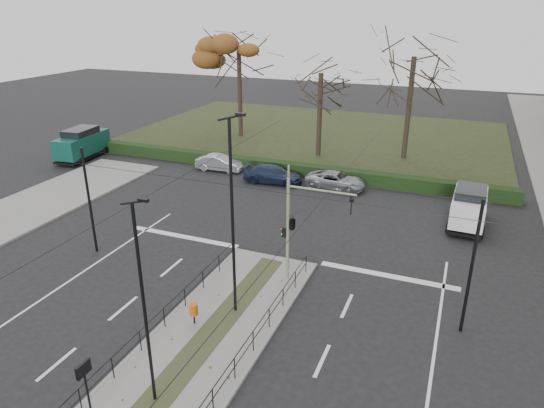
{
  "coord_description": "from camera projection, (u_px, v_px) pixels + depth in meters",
  "views": [
    {
      "loc": [
        8.53,
        -16.7,
        12.74
      ],
      "look_at": [
        -1.16,
        7.33,
        2.13
      ],
      "focal_mm": 32.0,
      "sensor_mm": 36.0,
      "label": 1
    }
  ],
  "objects": [
    {
      "name": "streetlamp_median_near",
      "position": [
        144.0,
        306.0,
        15.29
      ],
      "size": [
        0.63,
        0.13,
        7.53
      ],
      "color": "black",
      "rests_on": "median_island"
    },
    {
      "name": "streetlamp_median_far",
      "position": [
        233.0,
        218.0,
        19.93
      ],
      "size": [
        0.74,
        0.15,
        8.89
      ],
      "color": "black",
      "rests_on": "median_island"
    },
    {
      "name": "median_railing",
      "position": [
        207.0,
        321.0,
        19.51
      ],
      "size": [
        4.14,
        13.24,
        0.92
      ],
      "color": "black",
      "rests_on": "median_island"
    },
    {
      "name": "rust_tree",
      "position": [
        239.0,
        50.0,
        47.69
      ],
      "size": [
        8.89,
        8.89,
        11.31
      ],
      "color": "black",
      "rests_on": "park"
    },
    {
      "name": "bare_tree_near",
      "position": [
        321.0,
        80.0,
        41.76
      ],
      "size": [
        6.05,
        6.05,
        9.69
      ],
      "color": "black",
      "rests_on": "park"
    },
    {
      "name": "ground",
      "position": [
        236.0,
        307.0,
        22.11
      ],
      "size": [
        140.0,
        140.0,
        0.0
      ],
      "primitive_type": "plane",
      "color": "black",
      "rests_on": "ground"
    },
    {
      "name": "green_van",
      "position": [
        82.0,
        143.0,
        43.1
      ],
      "size": [
        2.68,
        5.81,
        2.76
      ],
      "color": "#0E3D35",
      "rests_on": "ground"
    },
    {
      "name": "parked_car_third",
      "position": [
        273.0,
        174.0,
        37.45
      ],
      "size": [
        4.73,
        2.25,
        1.33
      ],
      "primitive_type": "imported",
      "rotation": [
        0.0,
        0.0,
        1.66
      ],
      "color": "#1B263F",
      "rests_on": "ground"
    },
    {
      "name": "white_van",
      "position": [
        469.0,
        206.0,
        29.87
      ],
      "size": [
        2.26,
        4.71,
        2.47
      ],
      "color": "silver",
      "rests_on": "ground"
    },
    {
      "name": "info_panel",
      "position": [
        84.0,
        376.0,
        15.3
      ],
      "size": [
        0.13,
        0.59,
        2.26
      ],
      "color": "black",
      "rests_on": "median_island"
    },
    {
      "name": "parked_car_second",
      "position": [
        220.0,
        163.0,
        40.25
      ],
      "size": [
        4.04,
        1.68,
        1.3
      ],
      "primitive_type": "imported",
      "rotation": [
        0.0,
        0.0,
        1.65
      ],
      "color": "#97999E",
      "rests_on": "ground"
    },
    {
      "name": "parked_car_fourth",
      "position": [
        336.0,
        180.0,
        36.29
      ],
      "size": [
        4.6,
        2.33,
        1.25
      ],
      "primitive_type": "imported",
      "rotation": [
        0.0,
        0.0,
        1.51
      ],
      "color": "#97999E",
      "rests_on": "ground"
    },
    {
      "name": "hedge",
      "position": [
        269.0,
        166.0,
        39.96
      ],
      "size": [
        38.0,
        1.0,
        1.0
      ],
      "primitive_type": "cube",
      "color": "black",
      "rests_on": "ground"
    },
    {
      "name": "bare_tree_center",
      "position": [
        413.0,
        64.0,
        40.58
      ],
      "size": [
        7.17,
        7.17,
        11.6
      ],
      "color": "black",
      "rests_on": "park"
    },
    {
      "name": "traffic_light",
      "position": [
        294.0,
        222.0,
        23.1
      ],
      "size": [
        3.6,
        2.0,
        5.24
      ],
      "color": "gray",
      "rests_on": "median_island"
    },
    {
      "name": "park",
      "position": [
        316.0,
        134.0,
        51.63
      ],
      "size": [
        38.0,
        26.0,
        0.1
      ],
      "primitive_type": "cube",
      "color": "black",
      "rests_on": "ground"
    },
    {
      "name": "median_island",
      "position": [
        209.0,
        338.0,
        19.94
      ],
      "size": [
        4.4,
        15.0,
        0.14
      ],
      "primitive_type": "cube",
      "color": "slate",
      "rests_on": "ground"
    },
    {
      "name": "litter_bin",
      "position": [
        194.0,
        310.0,
        20.49
      ],
      "size": [
        0.37,
        0.37,
        0.95
      ],
      "color": "black",
      "rests_on": "median_island"
    },
    {
      "name": "catenary",
      "position": [
        249.0,
        225.0,
        22.2
      ],
      "size": [
        20.0,
        34.0,
        6.0
      ],
      "color": "black",
      "rests_on": "ground"
    }
  ]
}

